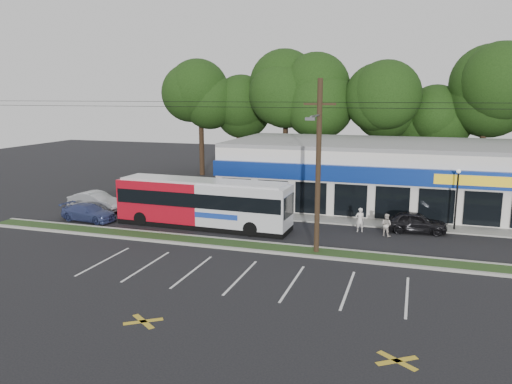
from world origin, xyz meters
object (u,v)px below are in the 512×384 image
Objects in this scene: pedestrian_b at (386,225)px; car_blue at (89,212)px; car_silver at (96,201)px; car_dark at (415,222)px; pedestrian_a at (360,220)px; utility_pole at (315,161)px; lamp_post at (457,192)px; metrobus at (203,202)px.

car_blue is at bearing 34.09° from pedestrian_b.
car_silver is 3.09× the size of pedestrian_b.
pedestrian_a is (-3.55, -1.04, 0.13)m from car_dark.
pedestrian_a reaches higher than pedestrian_b.
utility_pole is 11.76× the size of lamp_post.
utility_pole reaches higher than metrobus.
car_silver reaches higher than car_dark.
car_blue is (-25.41, -5.30, -2.05)m from lamp_post.
metrobus is 8.30× the size of pedestrian_b.
pedestrian_a is (10.58, 2.01, -0.93)m from metrobus.
lamp_post is at bearing 16.15° from metrobus.
utility_pole is 11.66× the size of car_blue.
metrobus reaches higher than car_blue.
lamp_post is at bearing -73.11° from car_blue.
metrobus is 2.69× the size of car_silver.
car_silver is 20.69m from pedestrian_a.
utility_pole is 9.94m from metrobus.
utility_pole is 11.67m from lamp_post.
utility_pole is at bearing -21.03° from metrobus.
car_silver is 22.45m from pedestrian_b.
pedestrian_a is 1.83m from pedestrian_b.
car_silver is at bearing 87.66° from car_dark.
metrobus reaches higher than pedestrian_b.
car_blue is 2.85× the size of pedestrian_b.
car_silver is at bearing 31.01° from car_blue.
car_blue is at bearing -147.65° from car_silver.
lamp_post is 26.04m from car_blue.
car_dark is at bearing 174.41° from pedestrian_a.
lamp_post is 0.34× the size of metrobus.
car_dark is at bearing -74.85° from car_blue.
pedestrian_a is at bearing -83.17° from car_silver.
pedestrian_b is at bearing 8.64° from metrobus.
pedestrian_a is at bearing 11.21° from pedestrian_b.
lamp_post is 3.47m from car_dark.
lamp_post is 5.53m from pedestrian_b.
utility_pole is 4.01× the size of metrobus.
car_blue is at bearing 94.92° from car_dark.
car_blue is at bearing 171.51° from utility_pole.
car_dark is 3.70m from pedestrian_a.
car_dark is 0.89× the size of car_silver.
car_dark is 2.37m from pedestrian_b.
lamp_post is 6.79m from pedestrian_a.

